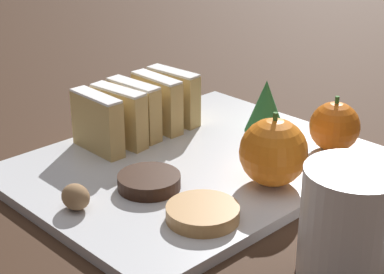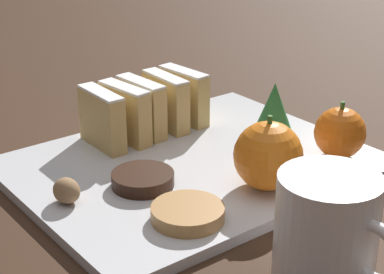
{
  "view_description": "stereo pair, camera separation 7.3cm",
  "coord_description": "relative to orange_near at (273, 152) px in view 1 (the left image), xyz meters",
  "views": [
    {
      "loc": [
        0.48,
        -0.47,
        0.33
      ],
      "look_at": [
        0.0,
        0.0,
        0.04
      ],
      "focal_mm": 60.0,
      "sensor_mm": 36.0,
      "label": 1
    },
    {
      "loc": [
        0.53,
        -0.41,
        0.33
      ],
      "look_at": [
        0.0,
        0.0,
        0.04
      ],
      "focal_mm": 60.0,
      "sensor_mm": 36.0,
      "label": 2
    }
  ],
  "objects": [
    {
      "name": "stollen_slice_front",
      "position": [
        -0.2,
        -0.08,
        -0.0
      ],
      "size": [
        0.08,
        0.02,
        0.07
      ],
      "color": "tan",
      "rests_on": "serving_platter"
    },
    {
      "name": "stollen_slice_fourth",
      "position": [
        -0.2,
        0.01,
        -0.0
      ],
      "size": [
        0.08,
        0.02,
        0.07
      ],
      "color": "tan",
      "rests_on": "serving_platter"
    },
    {
      "name": "orange_near",
      "position": [
        0.0,
        0.0,
        0.0
      ],
      "size": [
        0.07,
        0.07,
        0.08
      ],
      "color": "orange",
      "rests_on": "serving_platter"
    },
    {
      "name": "serving_platter",
      "position": [
        -0.1,
        -0.02,
        -0.04
      ],
      "size": [
        0.31,
        0.39,
        0.01
      ],
      "color": "silver",
      "rests_on": "ground_plane"
    },
    {
      "name": "evergreen_sprig",
      "position": [
        -0.1,
        0.11,
        -0.0
      ],
      "size": [
        0.05,
        0.05,
        0.07
      ],
      "color": "#2D7538",
      "rests_on": "serving_platter"
    },
    {
      "name": "ground_plane",
      "position": [
        -0.1,
        -0.02,
        -0.05
      ],
      "size": [
        6.0,
        6.0,
        0.0
      ],
      "primitive_type": "plane",
      "color": "#382316"
    },
    {
      "name": "stollen_slice_second",
      "position": [
        -0.2,
        -0.05,
        -0.0
      ],
      "size": [
        0.08,
        0.03,
        0.07
      ],
      "color": "tan",
      "rests_on": "serving_platter"
    },
    {
      "name": "chocolate_cookie",
      "position": [
        -0.08,
        -0.1,
        -0.03
      ],
      "size": [
        0.07,
        0.07,
        0.02
      ],
      "color": "black",
      "rests_on": "serving_platter"
    },
    {
      "name": "walnut",
      "position": [
        -0.11,
        -0.18,
        -0.02
      ],
      "size": [
        0.03,
        0.03,
        0.03
      ],
      "color": "#8E6B47",
      "rests_on": "serving_platter"
    },
    {
      "name": "coffee_mug",
      "position": [
        0.14,
        -0.07,
        0.0
      ],
      "size": [
        0.12,
        0.09,
        0.1
      ],
      "color": "white",
      "rests_on": "ground_plane"
    },
    {
      "name": "gingerbread_cookie",
      "position": [
        0.0,
        -0.11,
        -0.03
      ],
      "size": [
        0.07,
        0.07,
        0.01
      ],
      "color": "#B27F47",
      "rests_on": "serving_platter"
    },
    {
      "name": "stollen_slice_third",
      "position": [
        -0.2,
        -0.02,
        -0.0
      ],
      "size": [
        0.08,
        0.03,
        0.07
      ],
      "color": "tan",
      "rests_on": "serving_platter"
    },
    {
      "name": "orange_far",
      "position": [
        -0.01,
        0.12,
        -0.01
      ],
      "size": [
        0.06,
        0.06,
        0.07
      ],
      "color": "orange",
      "rests_on": "serving_platter"
    },
    {
      "name": "stollen_slice_fifth",
      "position": [
        -0.21,
        0.05,
        -0.0
      ],
      "size": [
        0.08,
        0.03,
        0.07
      ],
      "color": "tan",
      "rests_on": "serving_platter"
    }
  ]
}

